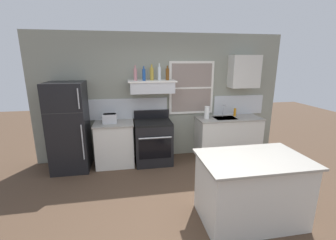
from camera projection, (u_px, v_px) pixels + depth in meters
ground_plane at (186, 215)px, 3.27m from camera, size 16.00×16.00×0.00m
back_wall at (163, 97)px, 5.05m from camera, size 5.40×0.11×2.70m
refrigerator at (69, 127)px, 4.48m from camera, size 0.70×0.72×1.75m
counter_left_of_stove at (115, 144)px, 4.79m from camera, size 0.79×0.63×0.91m
toaster at (110, 118)px, 4.62m from camera, size 0.30×0.20×0.19m
stove_range at (153, 142)px, 4.89m from camera, size 0.76×0.69×1.09m
range_hood_shelf at (152, 86)px, 4.68m from camera, size 0.96×0.52×0.24m
bottle_rose_pink at (135, 74)px, 4.62m from camera, size 0.07×0.07×0.30m
bottle_blue_liqueur at (144, 75)px, 4.57m from camera, size 0.07×0.07×0.28m
bottle_champagne_gold_foil at (152, 74)px, 4.68m from camera, size 0.08×0.08×0.31m
bottle_clear_tall at (159, 73)px, 4.66m from camera, size 0.06×0.06×0.34m
bottle_amber_wine at (167, 74)px, 4.70m from camera, size 0.07×0.07×0.29m
counter_right_with_sink at (228, 137)px, 5.21m from camera, size 1.43×0.63×0.91m
sink_faucet at (223, 109)px, 5.13m from camera, size 0.03×0.17×0.28m
paper_towel_roll at (207, 112)px, 4.98m from camera, size 0.11×0.11×0.27m
dish_soap_bottle at (235, 112)px, 5.20m from camera, size 0.06×0.06×0.18m
kitchen_island at (251, 189)px, 3.10m from camera, size 1.40×0.90×0.91m
upper_cabinet_right at (244, 72)px, 5.04m from camera, size 0.64×0.32×0.70m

